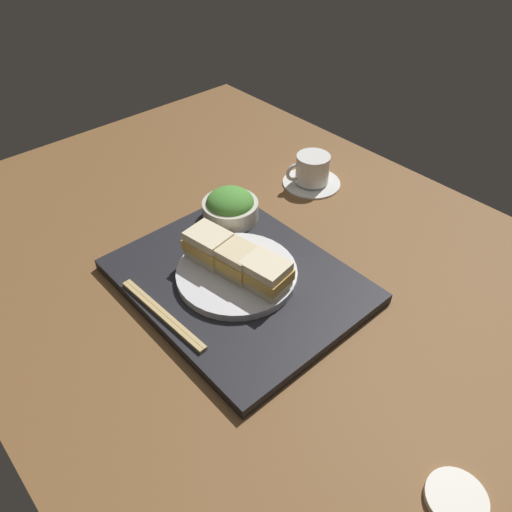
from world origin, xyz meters
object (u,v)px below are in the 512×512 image
(sandwich_middle, at_px, (236,260))
(small_sauce_dish, at_px, (456,499))
(sandwich_plate, at_px, (237,274))
(sandwich_near, at_px, (209,245))
(chopsticks_pair, at_px, (162,314))
(salad_bowl, at_px, (230,206))
(sandwich_far, at_px, (266,274))
(coffee_cup, at_px, (312,172))

(sandwich_middle, relative_size, small_sauce_dish, 1.10)
(sandwich_plate, relative_size, sandwich_near, 2.48)
(chopsticks_pair, bearing_deg, salad_bowl, 117.57)
(small_sauce_dish, bearing_deg, chopsticks_pair, -167.50)
(sandwich_middle, height_order, chopsticks_pair, sandwich_middle)
(sandwich_near, distance_m, sandwich_far, 0.12)
(sandwich_middle, bearing_deg, chopsticks_pair, -93.71)
(sandwich_near, xyz_separation_m, small_sauce_dish, (0.53, -0.03, -0.06))
(sandwich_near, xyz_separation_m, coffee_cup, (-0.08, 0.36, -0.03))
(sandwich_plate, xyz_separation_m, salad_bowl, (-0.14, 0.10, 0.02))
(sandwich_plate, distance_m, chopsticks_pair, 0.15)
(sandwich_near, height_order, chopsticks_pair, sandwich_near)
(sandwich_far, distance_m, coffee_cup, 0.39)
(coffee_cup, bearing_deg, salad_bowl, -89.92)
(sandwich_plate, xyz_separation_m, sandwich_middle, (0.00, 0.00, 0.03))
(sandwich_far, xyz_separation_m, salad_bowl, (-0.20, 0.09, -0.01))
(sandwich_plate, bearing_deg, salad_bowl, 144.05)
(small_sauce_dish, bearing_deg, sandwich_middle, 174.58)
(sandwich_plate, height_order, coffee_cup, coffee_cup)
(coffee_cup, distance_m, small_sauce_dish, 0.73)
(sandwich_near, height_order, sandwich_middle, sandwich_near)
(sandwich_plate, distance_m, salad_bowl, 0.18)
(sandwich_near, height_order, sandwich_far, sandwich_near)
(sandwich_near, distance_m, sandwich_middle, 0.06)
(sandwich_middle, xyz_separation_m, chopsticks_pair, (-0.01, -0.15, -0.04))
(sandwich_near, relative_size, chopsticks_pair, 0.41)
(sandwich_far, bearing_deg, coffee_cup, 121.64)
(sandwich_near, bearing_deg, coffee_cup, 102.98)
(salad_bowl, distance_m, small_sauce_dish, 0.63)
(sandwich_far, bearing_deg, sandwich_middle, -168.27)
(chopsticks_pair, relative_size, small_sauce_dish, 2.74)
(sandwich_plate, distance_m, sandwich_far, 0.07)
(sandwich_near, xyz_separation_m, sandwich_far, (0.12, 0.03, -0.00))
(sandwich_far, relative_size, coffee_cup, 0.65)
(sandwich_plate, distance_m, small_sauce_dish, 0.47)
(sandwich_middle, relative_size, salad_bowl, 0.74)
(sandwich_plate, height_order, salad_bowl, salad_bowl)
(sandwich_far, height_order, small_sauce_dish, sandwich_far)
(sandwich_far, xyz_separation_m, coffee_cup, (-0.20, 0.33, -0.03))
(salad_bowl, bearing_deg, sandwich_middle, -35.95)
(chopsticks_pair, relative_size, coffee_cup, 1.58)
(salad_bowl, height_order, chopsticks_pair, salad_bowl)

